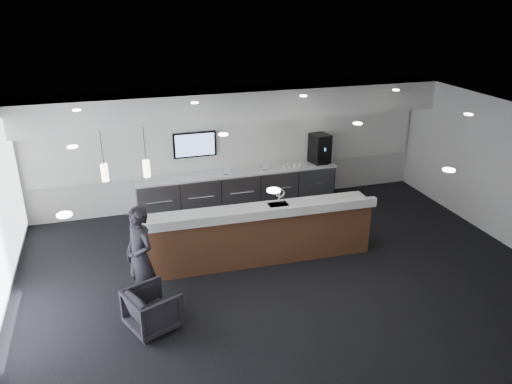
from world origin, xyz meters
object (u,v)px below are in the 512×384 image
object	(u,v)px
service_counter	(256,234)
coffee_machine	(320,148)
lounge_guest	(140,257)
armchair	(153,309)

from	to	relation	value
service_counter	coffee_machine	size ratio (longest dim) A/B	6.42
service_counter	coffee_machine	bearing A→B (deg)	48.67
coffee_machine	lounge_guest	size ratio (longest dim) A/B	0.41
coffee_machine	armchair	distance (m)	6.56
armchair	lounge_guest	distance (m)	0.96
armchair	service_counter	bearing A→B (deg)	-76.73
service_counter	armchair	bearing A→B (deg)	-142.36
service_counter	armchair	xyz separation A→B (m)	(-2.24, -1.62, -0.23)
armchair	lounge_guest	size ratio (longest dim) A/B	0.42
lounge_guest	armchair	bearing A→B (deg)	-21.59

